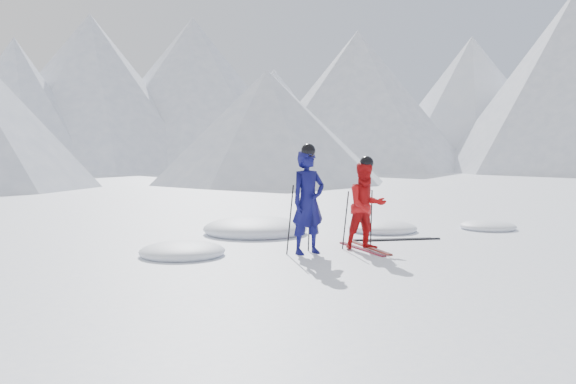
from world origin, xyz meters
TOP-DOWN VIEW (x-y plane):
  - ground at (0.00, 0.00)m, footprint 160.00×160.00m
  - mountain_range at (5.71, 35.31)m, footprint 106.15×62.94m
  - skier_blue at (-2.04, -0.01)m, footprint 0.72×0.51m
  - skier_red at (-0.85, -0.32)m, footprint 0.97×0.86m
  - pole_blue_left at (-2.34, 0.14)m, footprint 0.12×0.09m
  - pole_blue_right at (-1.79, 0.24)m, footprint 0.12×0.07m
  - pole_red_left at (-1.15, -0.07)m, footprint 0.11×0.09m
  - pole_red_right at (-0.55, -0.17)m, footprint 0.11×0.08m
  - ski_worn_left at (-0.97, -0.32)m, footprint 0.60×1.65m
  - ski_worn_right at (-0.73, -0.32)m, footprint 0.71×1.61m
  - ski_loose_a at (0.45, 0.16)m, footprint 1.52×0.92m
  - ski_loose_b at (0.55, 0.01)m, footprint 1.55×0.87m
  - snow_lumps at (-0.75, 1.97)m, footprint 8.90×4.67m

SIDE VIEW (x-z plane):
  - ground at x=0.00m, z-range 0.00..0.00m
  - snow_lumps at x=-0.75m, z-range -0.26..0.26m
  - ski_worn_left at x=-0.97m, z-range 0.00..0.03m
  - ski_worn_right at x=-0.73m, z-range 0.00..0.03m
  - ski_loose_a at x=0.45m, z-range 0.00..0.03m
  - ski_loose_b at x=0.55m, z-range 0.00..0.03m
  - pole_red_left at x=-1.15m, z-range 0.00..1.11m
  - pole_red_right at x=-0.55m, z-range 0.00..1.11m
  - pole_blue_left at x=-2.34m, z-range 0.00..1.26m
  - pole_blue_right at x=-1.79m, z-range 0.00..1.26m
  - skier_red at x=-0.85m, z-range 0.00..1.66m
  - skier_blue at x=-2.04m, z-range 0.00..1.89m
  - mountain_range at x=5.71m, z-range -1.04..14.49m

